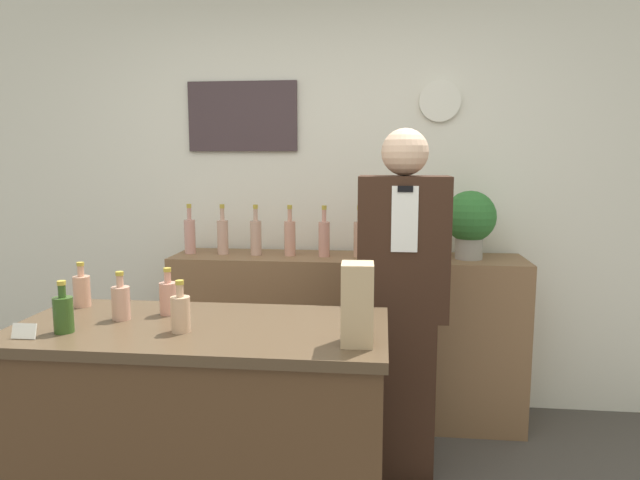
# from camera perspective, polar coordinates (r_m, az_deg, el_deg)

# --- Properties ---
(back_wall) EXTENTS (5.20, 0.09, 2.70)m
(back_wall) POSITION_cam_1_polar(r_m,az_deg,el_deg) (3.63, -0.13, 4.73)
(back_wall) COLOR silver
(back_wall) RESTS_ON ground_plane
(back_shelf) EXTENTS (2.07, 0.43, 1.00)m
(back_shelf) POSITION_cam_1_polar(r_m,az_deg,el_deg) (3.50, 2.63, -9.72)
(back_shelf) COLOR brown
(back_shelf) RESTS_ON ground_plane
(display_counter) EXTENTS (1.45, 0.68, 0.93)m
(display_counter) POSITION_cam_1_polar(r_m,az_deg,el_deg) (2.45, -11.58, -18.81)
(display_counter) COLOR #4C331E
(display_counter) RESTS_ON ground_plane
(shopkeeper) EXTENTS (0.43, 0.27, 1.71)m
(shopkeeper) POSITION_cam_1_polar(r_m,az_deg,el_deg) (2.85, 8.18, -6.48)
(shopkeeper) COLOR #331E14
(shopkeeper) RESTS_ON ground_plane
(potted_plant) EXTENTS (0.30, 0.30, 0.39)m
(potted_plant) POSITION_cam_1_polar(r_m,az_deg,el_deg) (3.37, 14.76, 1.97)
(potted_plant) COLOR #9E998E
(potted_plant) RESTS_ON back_shelf
(paper_bag) EXTENTS (0.11, 0.12, 0.29)m
(paper_bag) POSITION_cam_1_polar(r_m,az_deg,el_deg) (1.97, 3.75, -6.41)
(paper_bag) COLOR tan
(paper_bag) RESTS_ON display_counter
(price_card_left) EXTENTS (0.09, 0.02, 0.06)m
(price_card_left) POSITION_cam_1_polar(r_m,az_deg,el_deg) (2.32, -27.48, -8.08)
(price_card_left) COLOR white
(price_card_left) RESTS_ON display_counter
(counter_bottle_0) EXTENTS (0.07, 0.07, 0.20)m
(counter_bottle_0) POSITION_cam_1_polar(r_m,az_deg,el_deg) (2.69, -22.72, -4.62)
(counter_bottle_0) COLOR tan
(counter_bottle_0) RESTS_ON display_counter
(counter_bottle_1) EXTENTS (0.07, 0.07, 0.20)m
(counter_bottle_1) POSITION_cam_1_polar(r_m,az_deg,el_deg) (2.32, -24.29, -6.68)
(counter_bottle_1) COLOR #2E4C1B
(counter_bottle_1) RESTS_ON display_counter
(counter_bottle_2) EXTENTS (0.07, 0.07, 0.20)m
(counter_bottle_2) POSITION_cam_1_polar(r_m,az_deg,el_deg) (2.42, -19.29, -5.83)
(counter_bottle_2) COLOR tan
(counter_bottle_2) RESTS_ON display_counter
(counter_bottle_3) EXTENTS (0.07, 0.07, 0.20)m
(counter_bottle_3) POSITION_cam_1_polar(r_m,az_deg,el_deg) (2.44, -14.93, -5.52)
(counter_bottle_3) COLOR tan
(counter_bottle_3) RESTS_ON display_counter
(counter_bottle_4) EXTENTS (0.07, 0.07, 0.20)m
(counter_bottle_4) POSITION_cam_1_polar(r_m,az_deg,el_deg) (2.19, -13.77, -7.06)
(counter_bottle_4) COLOR tan
(counter_bottle_4) RESTS_ON display_counter
(shelf_bottle_0) EXTENTS (0.07, 0.07, 0.30)m
(shelf_bottle_0) POSITION_cam_1_polar(r_m,az_deg,el_deg) (3.55, -12.89, 0.50)
(shelf_bottle_0) COLOR tan
(shelf_bottle_0) RESTS_ON back_shelf
(shelf_bottle_1) EXTENTS (0.07, 0.07, 0.30)m
(shelf_bottle_1) POSITION_cam_1_polar(r_m,az_deg,el_deg) (3.49, -9.70, 0.45)
(shelf_bottle_1) COLOR tan
(shelf_bottle_1) RESTS_ON back_shelf
(shelf_bottle_2) EXTENTS (0.07, 0.07, 0.30)m
(shelf_bottle_2) POSITION_cam_1_polar(r_m,az_deg,el_deg) (3.43, -6.43, 0.38)
(shelf_bottle_2) COLOR tan
(shelf_bottle_2) RESTS_ON back_shelf
(shelf_bottle_3) EXTENTS (0.07, 0.07, 0.30)m
(shelf_bottle_3) POSITION_cam_1_polar(r_m,az_deg,el_deg) (3.39, -3.03, 0.33)
(shelf_bottle_3) COLOR tan
(shelf_bottle_3) RESTS_ON back_shelf
(shelf_bottle_4) EXTENTS (0.07, 0.07, 0.30)m
(shelf_bottle_4) POSITION_cam_1_polar(r_m,az_deg,el_deg) (3.35, 0.41, 0.25)
(shelf_bottle_4) COLOR tan
(shelf_bottle_4) RESTS_ON back_shelf
(shelf_bottle_5) EXTENTS (0.07, 0.07, 0.30)m
(shelf_bottle_5) POSITION_cam_1_polar(r_m,az_deg,el_deg) (3.36, 3.95, 0.24)
(shelf_bottle_5) COLOR tan
(shelf_bottle_5) RESTS_ON back_shelf
(shelf_bottle_6) EXTENTS (0.07, 0.07, 0.30)m
(shelf_bottle_6) POSITION_cam_1_polar(r_m,az_deg,el_deg) (3.34, 7.47, 0.15)
(shelf_bottle_6) COLOR tan
(shelf_bottle_6) RESTS_ON back_shelf
(shelf_bottle_7) EXTENTS (0.07, 0.07, 0.30)m
(shelf_bottle_7) POSITION_cam_1_polar(r_m,az_deg,el_deg) (3.38, 10.96, 0.16)
(shelf_bottle_7) COLOR tan
(shelf_bottle_7) RESTS_ON back_shelf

